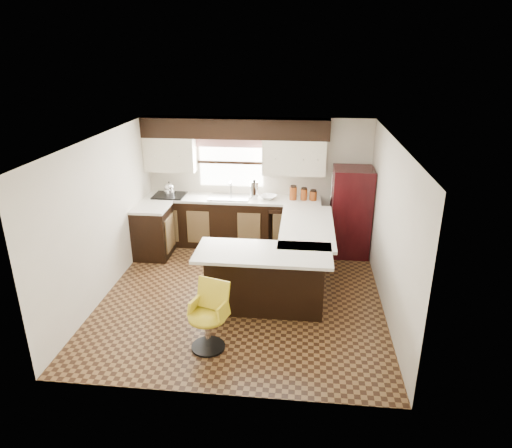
# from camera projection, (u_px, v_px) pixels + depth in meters

# --- Properties ---
(floor) EXTENTS (4.40, 4.40, 0.00)m
(floor) POSITION_uv_depth(u_px,v_px,m) (243.00, 294.00, 7.06)
(floor) COLOR #49301A
(floor) RESTS_ON ground
(ceiling) EXTENTS (4.40, 4.40, 0.00)m
(ceiling) POSITION_uv_depth(u_px,v_px,m) (241.00, 140.00, 6.19)
(ceiling) COLOR silver
(ceiling) RESTS_ON wall_back
(wall_back) EXTENTS (4.40, 0.00, 4.40)m
(wall_back) POSITION_uv_depth(u_px,v_px,m) (258.00, 181.00, 8.67)
(wall_back) COLOR beige
(wall_back) RESTS_ON floor
(wall_front) EXTENTS (4.40, 0.00, 4.40)m
(wall_front) POSITION_uv_depth(u_px,v_px,m) (212.00, 299.00, 4.59)
(wall_front) COLOR beige
(wall_front) RESTS_ON floor
(wall_left) EXTENTS (0.00, 4.40, 4.40)m
(wall_left) POSITION_uv_depth(u_px,v_px,m) (104.00, 217.00, 6.84)
(wall_left) COLOR beige
(wall_left) RESTS_ON floor
(wall_right) EXTENTS (0.00, 4.40, 4.40)m
(wall_right) POSITION_uv_depth(u_px,v_px,m) (390.00, 228.00, 6.42)
(wall_right) COLOR beige
(wall_right) RESTS_ON floor
(base_cab_back) EXTENTS (3.30, 0.60, 0.90)m
(base_cab_back) POSITION_uv_depth(u_px,v_px,m) (233.00, 222.00, 8.71)
(base_cab_back) COLOR black
(base_cab_back) RESTS_ON floor
(base_cab_left) EXTENTS (0.60, 0.70, 0.90)m
(base_cab_left) POSITION_uv_depth(u_px,v_px,m) (153.00, 232.00, 8.24)
(base_cab_left) COLOR black
(base_cab_left) RESTS_ON floor
(counter_back) EXTENTS (3.30, 0.60, 0.04)m
(counter_back) POSITION_uv_depth(u_px,v_px,m) (232.00, 199.00, 8.53)
(counter_back) COLOR silver
(counter_back) RESTS_ON base_cab_back
(counter_left) EXTENTS (0.60, 0.70, 0.04)m
(counter_left) POSITION_uv_depth(u_px,v_px,m) (151.00, 208.00, 8.07)
(counter_left) COLOR silver
(counter_left) RESTS_ON base_cab_left
(soffit) EXTENTS (3.40, 0.35, 0.36)m
(soffit) POSITION_uv_depth(u_px,v_px,m) (235.00, 128.00, 8.18)
(soffit) COLOR black
(soffit) RESTS_ON wall_back
(upper_cab_left) EXTENTS (0.94, 0.35, 0.64)m
(upper_cab_left) POSITION_uv_depth(u_px,v_px,m) (170.00, 154.00, 8.48)
(upper_cab_left) COLOR beige
(upper_cab_left) RESTS_ON wall_back
(upper_cab_right) EXTENTS (1.14, 0.35, 0.64)m
(upper_cab_right) POSITION_uv_depth(u_px,v_px,m) (294.00, 157.00, 8.25)
(upper_cab_right) COLOR beige
(upper_cab_right) RESTS_ON wall_back
(window_pane) EXTENTS (1.20, 0.02, 0.90)m
(window_pane) POSITION_uv_depth(u_px,v_px,m) (231.00, 162.00, 8.57)
(window_pane) COLOR white
(window_pane) RESTS_ON wall_back
(valance) EXTENTS (1.30, 0.06, 0.18)m
(valance) POSITION_uv_depth(u_px,v_px,m) (231.00, 142.00, 8.39)
(valance) COLOR #D19B93
(valance) RESTS_ON wall_back
(sink) EXTENTS (0.75, 0.45, 0.03)m
(sink) POSITION_uv_depth(u_px,v_px,m) (229.00, 197.00, 8.51)
(sink) COLOR #B2B2B7
(sink) RESTS_ON counter_back
(dishwasher) EXTENTS (0.58, 0.03, 0.78)m
(dishwasher) POSITION_uv_depth(u_px,v_px,m) (284.00, 231.00, 8.35)
(dishwasher) COLOR black
(dishwasher) RESTS_ON floor
(cooktop) EXTENTS (0.58, 0.50, 0.02)m
(cooktop) POSITION_uv_depth(u_px,v_px,m) (169.00, 195.00, 8.62)
(cooktop) COLOR black
(cooktop) RESTS_ON counter_back
(peninsula_long) EXTENTS (0.60, 1.95, 0.90)m
(peninsula_long) POSITION_uv_depth(u_px,v_px,m) (303.00, 254.00, 7.39)
(peninsula_long) COLOR black
(peninsula_long) RESTS_ON floor
(peninsula_return) EXTENTS (1.65, 0.60, 0.90)m
(peninsula_return) POSITION_uv_depth(u_px,v_px,m) (265.00, 280.00, 6.54)
(peninsula_return) COLOR black
(peninsula_return) RESTS_ON floor
(counter_pen_long) EXTENTS (0.84, 1.95, 0.04)m
(counter_pen_long) POSITION_uv_depth(u_px,v_px,m) (307.00, 227.00, 7.21)
(counter_pen_long) COLOR silver
(counter_pen_long) RESTS_ON peninsula_long
(counter_pen_return) EXTENTS (1.89, 0.84, 0.04)m
(counter_pen_return) POSITION_uv_depth(u_px,v_px,m) (263.00, 253.00, 6.28)
(counter_pen_return) COLOR silver
(counter_pen_return) RESTS_ON peninsula_return
(refrigerator) EXTENTS (0.69, 0.66, 1.62)m
(refrigerator) POSITION_uv_depth(u_px,v_px,m) (351.00, 212.00, 8.19)
(refrigerator) COLOR black
(refrigerator) RESTS_ON floor
(bar_chair) EXTENTS (0.59, 0.59, 0.88)m
(bar_chair) POSITION_uv_depth(u_px,v_px,m) (207.00, 318.00, 5.65)
(bar_chair) COLOR gold
(bar_chair) RESTS_ON floor
(kettle) EXTENTS (0.19, 0.19, 0.26)m
(kettle) POSITION_uv_depth(u_px,v_px,m) (169.00, 188.00, 8.57)
(kettle) COLOR silver
(kettle) RESTS_ON cooktop
(percolator) EXTENTS (0.15, 0.15, 0.32)m
(percolator) POSITION_uv_depth(u_px,v_px,m) (254.00, 190.00, 8.43)
(percolator) COLOR silver
(percolator) RESTS_ON counter_back
(mixing_bowl) EXTENTS (0.37, 0.37, 0.07)m
(mixing_bowl) POSITION_uv_depth(u_px,v_px,m) (269.00, 197.00, 8.44)
(mixing_bowl) COLOR white
(mixing_bowl) RESTS_ON counter_back
(canister_large) EXTENTS (0.14, 0.14, 0.24)m
(canister_large) POSITION_uv_depth(u_px,v_px,m) (293.00, 193.00, 8.39)
(canister_large) COLOR #853911
(canister_large) RESTS_ON counter_back
(canister_med) EXTENTS (0.12, 0.12, 0.20)m
(canister_med) POSITION_uv_depth(u_px,v_px,m) (304.00, 195.00, 8.37)
(canister_med) COLOR #853911
(canister_med) RESTS_ON counter_back
(canister_small) EXTENTS (0.14, 0.14, 0.17)m
(canister_small) POSITION_uv_depth(u_px,v_px,m) (313.00, 196.00, 8.36)
(canister_small) COLOR #853911
(canister_small) RESTS_ON counter_back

